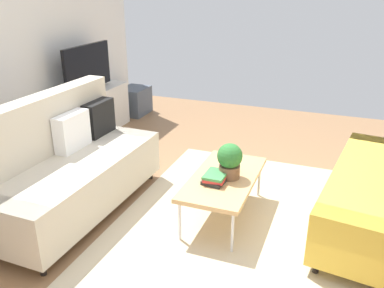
# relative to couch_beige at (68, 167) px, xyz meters

# --- Properties ---
(ground_plane) EXTENTS (7.68, 7.68, 0.00)m
(ground_plane) POSITION_rel_couch_beige_xyz_m (0.20, -1.47, -0.45)
(ground_plane) COLOR #936B47
(area_rug) EXTENTS (2.90, 2.20, 0.01)m
(area_rug) POSITION_rel_couch_beige_xyz_m (0.33, -1.62, -0.44)
(area_rug) COLOR beige
(area_rug) RESTS_ON ground_plane
(couch_beige) EXTENTS (1.92, 0.88, 1.10)m
(couch_beige) POSITION_rel_couch_beige_xyz_m (0.00, 0.00, 0.00)
(couch_beige) COLOR beige
(couch_beige) RESTS_ON ground_plane
(coffee_table) EXTENTS (1.10, 0.56, 0.42)m
(coffee_table) POSITION_rel_couch_beige_xyz_m (0.38, -1.42, -0.05)
(coffee_table) COLOR tan
(coffee_table) RESTS_ON ground_plane
(tv_console) EXTENTS (1.40, 0.44, 0.64)m
(tv_console) POSITION_rel_couch_beige_xyz_m (1.82, 0.99, -0.13)
(tv_console) COLOR silver
(tv_console) RESTS_ON ground_plane
(tv) EXTENTS (1.00, 0.20, 0.64)m
(tv) POSITION_rel_couch_beige_xyz_m (1.82, 0.97, 0.51)
(tv) COLOR black
(tv) RESTS_ON tv_console
(storage_trunk) EXTENTS (0.52, 0.40, 0.44)m
(storage_trunk) POSITION_rel_couch_beige_xyz_m (2.92, 0.89, -0.23)
(storage_trunk) COLOR #4C5666
(storage_trunk) RESTS_ON ground_plane
(potted_plant) EXTENTS (0.23, 0.23, 0.32)m
(potted_plant) POSITION_rel_couch_beige_xyz_m (0.38, -1.46, 0.14)
(potted_plant) COLOR brown
(potted_plant) RESTS_ON coffee_table
(table_book_0) EXTENTS (0.26, 0.21, 0.03)m
(table_book_0) POSITION_rel_couch_beige_xyz_m (0.26, -1.38, -0.01)
(table_book_0) COLOR #262626
(table_book_0) RESTS_ON coffee_table
(table_book_1) EXTENTS (0.25, 0.20, 0.02)m
(table_book_1) POSITION_rel_couch_beige_xyz_m (0.26, -1.38, 0.02)
(table_book_1) COLOR red
(table_book_1) RESTS_ON table_book_0
(table_book_2) EXTENTS (0.24, 0.18, 0.02)m
(table_book_2) POSITION_rel_couch_beige_xyz_m (0.26, -1.38, 0.04)
(table_book_2) COLOR #3F8C4C
(table_book_2) RESTS_ON table_book_1
(vase_0) EXTENTS (0.12, 0.12, 0.14)m
(vase_0) POSITION_rel_couch_beige_xyz_m (1.24, 1.04, 0.26)
(vase_0) COLOR silver
(vase_0) RESTS_ON tv_console
(vase_1) EXTENTS (0.09, 0.09, 0.14)m
(vase_1) POSITION_rel_couch_beige_xyz_m (1.42, 1.04, 0.26)
(vase_1) COLOR #4C72B2
(vase_1) RESTS_ON tv_console
(bottle_0) EXTENTS (0.06, 0.06, 0.20)m
(bottle_0) POSITION_rel_couch_beige_xyz_m (1.57, 0.95, 0.29)
(bottle_0) COLOR #3359B2
(bottle_0) RESTS_ON tv_console
(bottle_1) EXTENTS (0.04, 0.04, 0.15)m
(bottle_1) POSITION_rel_couch_beige_xyz_m (1.68, 0.95, 0.27)
(bottle_1) COLOR purple
(bottle_1) RESTS_ON tv_console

